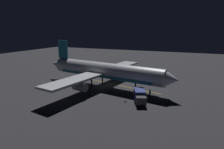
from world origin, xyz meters
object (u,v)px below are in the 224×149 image
at_px(ground_crew_worker, 150,93).
at_px(traffic_cone_under_wing, 113,87).
at_px(catering_truck, 124,76).
at_px(traffic_cone_near_left, 125,101).
at_px(traffic_cone_near_right, 133,95).
at_px(baggage_truck, 140,96).
at_px(airliner, 103,71).

xyz_separation_m(ground_crew_worker, traffic_cone_under_wing, (-3.04, -10.46, -0.64)).
xyz_separation_m(catering_truck, ground_crew_worker, (12.06, 10.68, -0.40)).
bearing_deg(traffic_cone_near_left, traffic_cone_under_wing, -142.11).
bearing_deg(traffic_cone_near_right, baggage_truck, 37.44).
relative_size(traffic_cone_near_left, traffic_cone_near_right, 1.00).
distance_m(traffic_cone_near_left, traffic_cone_under_wing, 10.53).
bearing_deg(traffic_cone_near_left, baggage_truck, 117.54).
height_order(airliner, traffic_cone_near_left, airliner).
bearing_deg(baggage_truck, traffic_cone_near_left, -62.46).
bearing_deg(baggage_truck, catering_truck, -149.47).
height_order(traffic_cone_near_left, traffic_cone_near_right, same).
distance_m(baggage_truck, catering_truck, 18.48).
xyz_separation_m(airliner, ground_crew_worker, (3.33, 13.36, -3.30)).
bearing_deg(traffic_cone_near_right, traffic_cone_under_wing, -119.41).
xyz_separation_m(baggage_truck, traffic_cone_near_right, (-3.05, -2.33, -1.02)).
bearing_deg(traffic_cone_near_left, airliner, -132.52).
bearing_deg(catering_truck, airliner, -17.11).
bearing_deg(ground_crew_worker, baggage_truck, -18.48).
bearing_deg(ground_crew_worker, airliner, -103.99).
relative_size(baggage_truck, traffic_cone_near_left, 10.83).
xyz_separation_m(airliner, traffic_cone_near_right, (4.14, 9.74, -3.94)).
xyz_separation_m(ground_crew_worker, traffic_cone_near_right, (0.81, -3.62, -0.64)).
relative_size(baggage_truck, traffic_cone_near_right, 10.83).
height_order(airliner, traffic_cone_under_wing, airliner).
distance_m(baggage_truck, ground_crew_worker, 4.08).
bearing_deg(baggage_truck, traffic_cone_near_right, -142.56).
height_order(ground_crew_worker, traffic_cone_near_left, ground_crew_worker).
bearing_deg(traffic_cone_near_left, ground_crew_worker, 142.84).
xyz_separation_m(catering_truck, traffic_cone_near_right, (12.87, 7.05, -1.04)).
bearing_deg(ground_crew_worker, traffic_cone_under_wing, -106.23).
xyz_separation_m(traffic_cone_near_left, traffic_cone_under_wing, (-8.31, -6.47, 0.00)).
xyz_separation_m(baggage_truck, traffic_cone_under_wing, (-6.90, -9.17, -1.02)).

